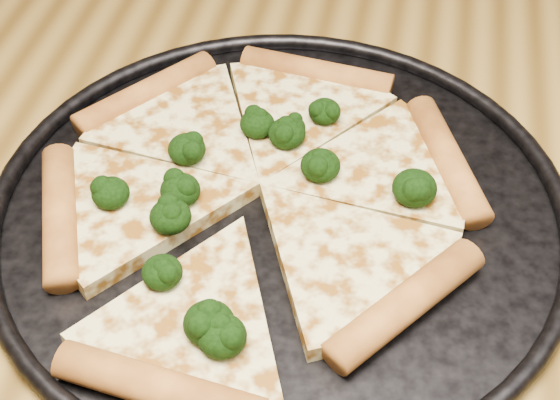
# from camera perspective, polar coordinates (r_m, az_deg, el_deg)

# --- Properties ---
(dining_table) EXTENTS (1.20, 0.90, 0.75)m
(dining_table) POSITION_cam_1_polar(r_m,az_deg,el_deg) (0.65, 9.23, -7.25)
(dining_table) COLOR olive
(dining_table) RESTS_ON ground
(pizza_pan) EXTENTS (0.40, 0.40, 0.02)m
(pizza_pan) POSITION_cam_1_polar(r_m,az_deg,el_deg) (0.57, 0.00, -0.57)
(pizza_pan) COLOR black
(pizza_pan) RESTS_ON dining_table
(pizza) EXTENTS (0.32, 0.34, 0.02)m
(pizza) POSITION_cam_1_polar(r_m,az_deg,el_deg) (0.57, -1.57, 0.60)
(pizza) COLOR #E0D589
(pizza) RESTS_ON pizza_pan
(broccoli_florets) EXTENTS (0.23, 0.24, 0.02)m
(broccoli_florets) POSITION_cam_1_polar(r_m,az_deg,el_deg) (0.55, -2.30, 0.06)
(broccoli_florets) COLOR black
(broccoli_florets) RESTS_ON pizza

